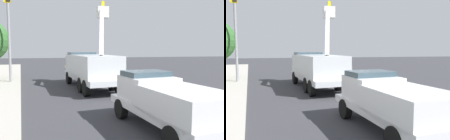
% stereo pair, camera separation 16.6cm
% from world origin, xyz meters
% --- Properties ---
extents(ground, '(120.00, 120.00, 0.00)m').
position_xyz_m(ground, '(0.00, 0.00, 0.00)').
color(ground, '#38383D').
extents(lane_centre_stripe, '(49.57, 6.88, 0.01)m').
position_xyz_m(lane_centre_stripe, '(0.00, 0.00, 0.00)').
color(lane_centre_stripe, yellow).
rests_on(lane_centre_stripe, ground).
extents(utility_bucket_truck, '(8.46, 3.58, 6.87)m').
position_xyz_m(utility_bucket_truck, '(1.05, 2.33, 1.61)').
color(utility_bucket_truck, silver).
rests_on(utility_bucket_truck, ground).
extents(service_pickup_truck, '(5.83, 2.83, 2.06)m').
position_xyz_m(service_pickup_truck, '(-8.74, 1.04, 1.12)').
color(service_pickup_truck, white).
rests_on(service_pickup_truck, ground).
extents(passing_minivan, '(5.01, 2.53, 1.69)m').
position_xyz_m(passing_minivan, '(9.01, -0.94, 0.97)').
color(passing_minivan, silver).
rests_on(passing_minivan, ground).
extents(traffic_cone_mid_front, '(0.40, 0.40, 0.72)m').
position_xyz_m(traffic_cone_mid_front, '(-2.15, 0.03, 0.36)').
color(traffic_cone_mid_front, black).
rests_on(traffic_cone_mid_front, ground).
extents(traffic_cone_mid_rear, '(0.40, 0.40, 0.85)m').
position_xyz_m(traffic_cone_mid_rear, '(5.59, 0.81, 0.42)').
color(traffic_cone_mid_rear, black).
rests_on(traffic_cone_mid_rear, ground).
extents(traffic_signal_mast, '(5.66, 1.04, 8.59)m').
position_xyz_m(traffic_signal_mast, '(3.60, 8.51, 5.92)').
color(traffic_signal_mast, gray).
rests_on(traffic_signal_mast, ground).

